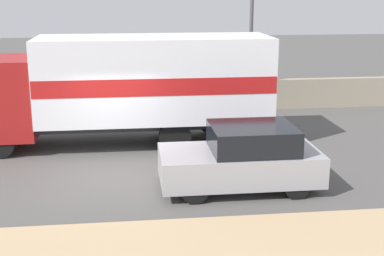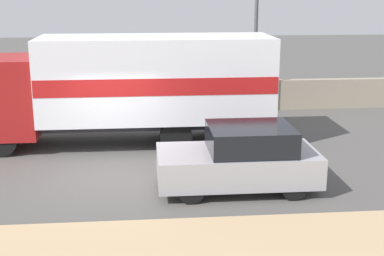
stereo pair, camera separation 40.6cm
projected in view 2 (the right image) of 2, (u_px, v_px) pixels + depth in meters
name	position (u px, v px, depth m)	size (l,w,h in m)	color
ground_plane	(114.00, 173.00, 14.19)	(80.00, 80.00, 0.00)	#514F4C
stone_wall_backdrop	(123.00, 97.00, 20.94)	(60.00, 0.35, 1.19)	gray
box_truck	(131.00, 84.00, 16.39)	(9.15, 2.48, 3.35)	maroon
car_hatchback	(241.00, 159.00, 12.93)	(3.86, 1.86, 1.57)	#9E9EA3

